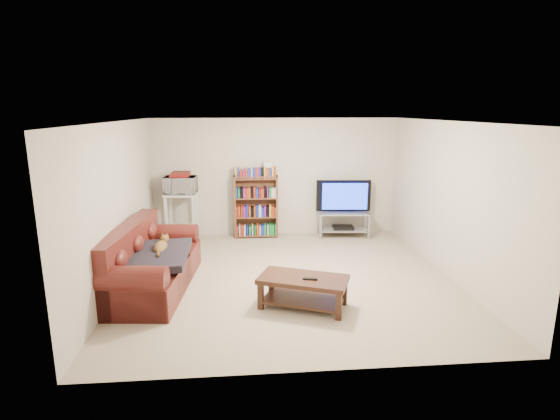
{
  "coord_description": "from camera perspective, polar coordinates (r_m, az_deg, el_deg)",
  "views": [
    {
      "loc": [
        -0.7,
        -6.36,
        2.58
      ],
      "look_at": [
        -0.1,
        0.4,
        1.0
      ],
      "focal_mm": 28.0,
      "sensor_mm": 36.0,
      "label": 1
    }
  ],
  "objects": [
    {
      "name": "game_boxes",
      "position": [
        8.63,
        -12.93,
        4.44
      ],
      "size": [
        0.38,
        0.34,
        0.05
      ],
      "primitive_type": "cube",
      "rotation": [
        0.0,
        0.0,
        -0.09
      ],
      "color": "maroon",
      "rests_on": "microwave"
    },
    {
      "name": "wall_right",
      "position": [
        7.26,
        21.22,
        1.24
      ],
      "size": [
        0.0,
        5.0,
        5.0
      ],
      "primitive_type": "plane",
      "rotation": [
        1.57,
        0.0,
        -1.57
      ],
      "color": "beige",
      "rests_on": "ground"
    },
    {
      "name": "wall_left",
      "position": [
        6.75,
        -20.41,
        0.48
      ],
      "size": [
        0.0,
        5.0,
        5.0
      ],
      "primitive_type": "plane",
      "rotation": [
        1.57,
        0.0,
        1.57
      ],
      "color": "beige",
      "rests_on": "ground"
    },
    {
      "name": "coffee_table",
      "position": [
        5.86,
        3.05,
        -9.92
      ],
      "size": [
        1.28,
        0.97,
        0.42
      ],
      "rotation": [
        0.0,
        0.0,
        -0.39
      ],
      "color": "#351C12",
      "rests_on": "floor"
    },
    {
      "name": "bookshelf",
      "position": [
        8.88,
        -3.15,
        0.57
      ],
      "size": [
        0.89,
        0.3,
        1.27
      ],
      "rotation": [
        0.0,
        0.0,
        -0.02
      ],
      "color": "brown",
      "rests_on": "floor"
    },
    {
      "name": "tv_stand",
      "position": [
        9.06,
        8.28,
        -1.29
      ],
      "size": [
        1.07,
        0.55,
        0.52
      ],
      "rotation": [
        0.0,
        0.0,
        -0.08
      ],
      "color": "#999EA3",
      "rests_on": "floor"
    },
    {
      "name": "sofa",
      "position": [
        6.7,
        -16.87,
        -7.1
      ],
      "size": [
        1.16,
        2.3,
        0.95
      ],
      "rotation": [
        0.0,
        0.0,
        -0.09
      ],
      "color": "#541A15",
      "rests_on": "floor"
    },
    {
      "name": "dvd_player",
      "position": [
        9.1,
        8.25,
        -2.27
      ],
      "size": [
        0.44,
        0.32,
        0.06
      ],
      "primitive_type": "cube",
      "rotation": [
        0.0,
        0.0,
        -0.08
      ],
      "color": "black",
      "rests_on": "tv_stand"
    },
    {
      "name": "cat",
      "position": [
        6.6,
        -15.34,
        -4.7
      ],
      "size": [
        0.3,
        0.62,
        0.18
      ],
      "primitive_type": null,
      "rotation": [
        0.0,
        0.0,
        -0.09
      ],
      "color": "brown",
      "rests_on": "sofa"
    },
    {
      "name": "shelf_clutter",
      "position": [
        8.76,
        -2.57,
        5.21
      ],
      "size": [
        0.65,
        0.2,
        0.28
      ],
      "rotation": [
        0.0,
        0.0,
        -0.02
      ],
      "color": "silver",
      "rests_on": "bookshelf"
    },
    {
      "name": "ceiling",
      "position": [
        6.4,
        1.23,
        11.49
      ],
      "size": [
        5.0,
        5.0,
        0.0
      ],
      "primitive_type": "plane",
      "rotation": [
        3.14,
        0.0,
        0.0
      ],
      "color": "white",
      "rests_on": "ground"
    },
    {
      "name": "microwave",
      "position": [
        8.66,
        -12.87,
        3.2
      ],
      "size": [
        0.63,
        0.46,
        0.33
      ],
      "primitive_type": "imported",
      "rotation": [
        0.0,
        0.0,
        -0.09
      ],
      "color": "silver",
      "rests_on": "microwave_stand"
    },
    {
      "name": "television",
      "position": [
        8.95,
        8.38,
        1.75
      ],
      "size": [
        1.12,
        0.24,
        0.64
      ],
      "primitive_type": "imported",
      "rotation": [
        0.0,
        0.0,
        3.06
      ],
      "color": "black",
      "rests_on": "tv_stand"
    },
    {
      "name": "floor",
      "position": [
        6.9,
        1.14,
        -8.86
      ],
      "size": [
        5.0,
        5.0,
        0.0
      ],
      "primitive_type": "plane",
      "color": "#BDAA8C",
      "rests_on": "ground"
    },
    {
      "name": "blanket",
      "position": [
        6.44,
        -15.78,
        -5.76
      ],
      "size": [
        0.87,
        1.12,
        0.19
      ],
      "primitive_type": "cube",
      "rotation": [
        0.05,
        -0.04,
        -0.01
      ],
      "color": "black",
      "rests_on": "sofa"
    },
    {
      "name": "microwave_stand",
      "position": [
        8.76,
        -12.7,
        -0.13
      ],
      "size": [
        0.64,
        0.49,
        0.97
      ],
      "rotation": [
        0.0,
        0.0,
        -0.09
      ],
      "color": "silver",
      "rests_on": "floor"
    },
    {
      "name": "remote",
      "position": [
        5.73,
        3.96,
        -8.95
      ],
      "size": [
        0.2,
        0.09,
        0.02
      ],
      "primitive_type": "cube",
      "rotation": [
        0.0,
        0.0,
        -0.24
      ],
      "color": "black",
      "rests_on": "coffee_table"
    },
    {
      "name": "wall_back",
      "position": [
        9.0,
        -0.56,
        4.27
      ],
      "size": [
        5.0,
        0.0,
        5.0
      ],
      "primitive_type": "plane",
      "rotation": [
        1.57,
        0.0,
        0.0
      ],
      "color": "beige",
      "rests_on": "ground"
    },
    {
      "name": "wall_front",
      "position": [
        4.16,
        4.97,
        -6.3
      ],
      "size": [
        5.0,
        0.0,
        5.0
      ],
      "primitive_type": "plane",
      "rotation": [
        -1.57,
        0.0,
        0.0
      ],
      "color": "beige",
      "rests_on": "ground"
    }
  ]
}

